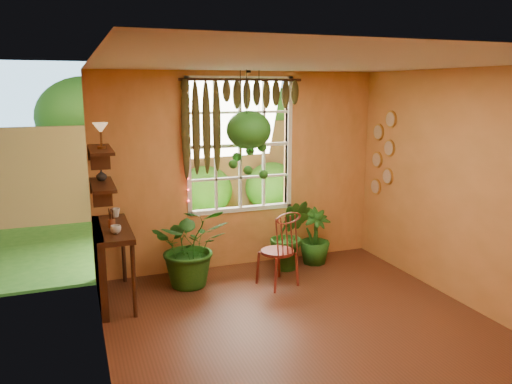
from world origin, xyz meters
TOP-DOWN VIEW (x-y plane):
  - floor at (0.00, 0.00)m, footprint 4.50×4.50m
  - ceiling at (0.00, 0.00)m, footprint 4.50×4.50m
  - wall_back at (0.00, 2.25)m, footprint 4.00×0.00m
  - wall_left at (-2.00, 0.00)m, footprint 0.00×4.50m
  - wall_right at (2.00, 0.00)m, footprint 0.00×4.50m
  - window at (0.00, 2.28)m, footprint 1.52×0.10m
  - valance_vine at (-0.08, 2.16)m, footprint 1.70×0.12m
  - string_lights at (-0.76, 2.19)m, footprint 0.03×0.03m
  - wall_plates at (1.98, 1.79)m, footprint 0.04×0.32m
  - counter_ledge at (-1.91, 1.60)m, footprint 0.40×1.20m
  - shelf_lower at (-1.88, 1.60)m, footprint 0.25×0.90m
  - shelf_upper at (-1.88, 1.60)m, footprint 0.25×0.90m
  - backyard at (0.24, 6.87)m, footprint 14.00×10.00m
  - windsor_chair at (0.19, 1.32)m, footprint 0.53×0.55m
  - potted_plant_left at (-0.84, 1.72)m, footprint 1.08×0.98m
  - potted_plant_mid at (0.56, 1.81)m, footprint 0.67×0.61m
  - potted_plant_right at (0.99, 1.91)m, footprint 0.51×0.51m
  - hanging_basket at (0.02, 1.97)m, footprint 0.59×0.59m
  - cup_a at (-1.78, 1.31)m, footprint 0.15×0.15m
  - cup_b at (-1.72, 2.05)m, footprint 0.15×0.15m
  - brush_jar at (-1.80, 1.57)m, footprint 0.08×0.08m
  - shelf_vase at (-1.87, 1.79)m, footprint 0.16×0.16m
  - tiffany_lamp at (-1.86, 1.54)m, footprint 0.17×0.17m

SIDE VIEW (x-z plane):
  - floor at x=0.00m, z-range 0.00..0.00m
  - windsor_chair at x=0.19m, z-range -0.24..0.90m
  - potted_plant_right at x=0.99m, z-range 0.00..0.80m
  - potted_plant_mid at x=0.56m, z-range 0.00..1.00m
  - potted_plant_left at x=-0.84m, z-range 0.00..1.05m
  - counter_ledge at x=-1.91m, z-range 0.10..1.00m
  - cup_a at x=-1.78m, z-range 0.90..0.99m
  - cup_b at x=-1.72m, z-range 0.90..1.01m
  - brush_jar at x=-1.80m, z-range 0.87..1.16m
  - backyard at x=0.24m, z-range -4.72..7.28m
  - wall_back at x=0.00m, z-range -0.65..3.35m
  - wall_left at x=-2.00m, z-range -0.90..3.60m
  - wall_right at x=2.00m, z-range -0.90..3.60m
  - shelf_lower at x=-1.88m, z-range 1.38..1.42m
  - shelf_vase at x=-1.87m, z-range 1.42..1.54m
  - wall_plates at x=1.98m, z-range 1.00..2.10m
  - window at x=0.00m, z-range 0.77..2.63m
  - string_lights at x=-0.76m, z-range 0.98..2.52m
  - shelf_upper at x=-1.88m, z-range 1.78..1.82m
  - hanging_basket at x=0.02m, z-range 1.16..2.58m
  - tiffany_lamp at x=-1.86m, z-range 1.89..2.17m
  - valance_vine at x=-0.08m, z-range 1.73..2.83m
  - ceiling at x=0.00m, z-range 2.70..2.70m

